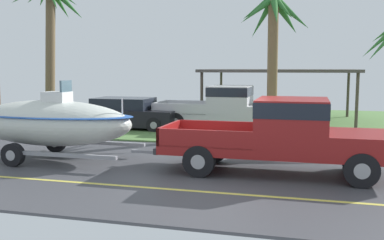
# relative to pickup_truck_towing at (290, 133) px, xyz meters

# --- Properties ---
(ground) EXTENTS (36.00, 22.00, 0.11)m
(ground) POSITION_rel_pickup_truck_towing_xyz_m (-1.83, 8.02, -1.08)
(ground) COLOR #424247
(pickup_truck_towing) EXTENTS (6.00, 2.06, 1.93)m
(pickup_truck_towing) POSITION_rel_pickup_truck_towing_xyz_m (0.00, 0.00, 0.00)
(pickup_truck_towing) COLOR maroon
(pickup_truck_towing) RESTS_ON ground
(boat_on_trailer) EXTENTS (6.31, 2.36, 2.34)m
(boat_on_trailer) POSITION_rel_pickup_truck_towing_xyz_m (-6.91, -0.00, 0.04)
(boat_on_trailer) COLOR gray
(boat_on_trailer) RESTS_ON ground
(parked_pickup_background) EXTENTS (5.95, 2.10, 1.92)m
(parked_pickup_background) POSITION_rel_pickup_truck_towing_xyz_m (-2.89, 7.46, -0.00)
(parked_pickup_background) COLOR silver
(parked_pickup_background) RESTS_ON ground
(parked_sedan_near) EXTENTS (4.46, 1.93, 1.38)m
(parked_sedan_near) POSITION_rel_pickup_truck_towing_xyz_m (-7.34, 6.70, -0.39)
(parked_sedan_near) COLOR black
(parked_sedan_near) RESTS_ON ground
(carport_awning) EXTENTS (7.47, 5.25, 2.62)m
(carport_awning) POSITION_rel_pickup_truck_towing_xyz_m (-1.04, 11.44, 1.44)
(carport_awning) COLOR #4C4238
(carport_awning) RESTS_ON ground
(palm_tree_near_left) EXTENTS (2.91, 3.15, 5.82)m
(palm_tree_near_left) POSITION_rel_pickup_truck_towing_xyz_m (-1.03, 6.99, 3.26)
(palm_tree_near_left) COLOR brown
(palm_tree_near_left) RESTS_ON ground
(palm_tree_mid) EXTENTS (3.41, 3.27, 6.89)m
(palm_tree_mid) POSITION_rel_pickup_truck_towing_xyz_m (-11.34, 7.12, 4.09)
(palm_tree_mid) COLOR brown
(palm_tree_mid) RESTS_ON ground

